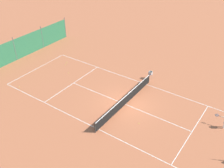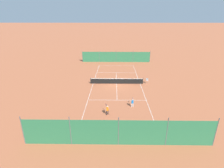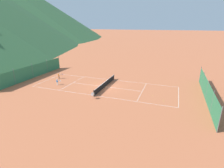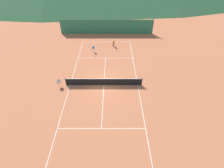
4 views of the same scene
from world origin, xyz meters
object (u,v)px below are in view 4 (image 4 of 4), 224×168
(tennis_ball_by_net_left, at_px, (141,126))
(tennis_ball_far_corner, at_px, (68,165))
(tennis_ball_service_box, at_px, (117,73))
(ball_hopper, at_px, (60,82))
(player_near_service, at_px, (114,42))
(tennis_net, at_px, (104,82))
(tennis_ball_alley_right, at_px, (62,167))
(player_near_baseline, at_px, (94,48))
(tennis_ball_alley_left, at_px, (86,146))

(tennis_ball_by_net_left, bearing_deg, tennis_ball_far_corner, -148.93)
(tennis_ball_service_box, relative_size, tennis_ball_far_corner, 1.00)
(tennis_ball_by_net_left, xyz_separation_m, ball_hopper, (-8.98, 5.96, 0.63))
(player_near_service, xyz_separation_m, tennis_ball_by_net_left, (2.46, -16.42, -0.66))
(tennis_net, distance_m, tennis_ball_alley_right, 10.45)
(player_near_service, relative_size, tennis_ball_alley_right, 18.06)
(tennis_ball_alley_right, height_order, ball_hopper, ball_hopper)
(tennis_ball_by_net_left, relative_size, ball_hopper, 0.07)
(tennis_ball_far_corner, height_order, tennis_ball_by_net_left, same)
(player_near_service, height_order, player_near_baseline, player_near_service)
(tennis_ball_far_corner, xyz_separation_m, ball_hopper, (-2.86, 9.65, 0.63))
(player_near_baseline, relative_size, ball_hopper, 1.28)
(tennis_ball_by_net_left, bearing_deg, tennis_net, 120.83)
(tennis_ball_service_box, bearing_deg, tennis_ball_alley_left, -104.99)
(tennis_ball_service_box, distance_m, tennis_ball_alley_right, 13.19)
(tennis_net, xyz_separation_m, tennis_ball_service_box, (1.60, 2.37, -0.47))
(player_near_baseline, relative_size, tennis_ball_service_box, 17.21)
(player_near_service, distance_m, tennis_ball_alley_left, 18.63)
(player_near_service, bearing_deg, tennis_ball_alley_left, -97.59)
(player_near_baseline, distance_m, tennis_ball_by_net_left, 15.55)
(tennis_ball_service_box, xyz_separation_m, ball_hopper, (-6.89, -2.59, 0.63))
(player_near_baseline, distance_m, tennis_ball_alley_left, 16.54)
(player_near_service, bearing_deg, tennis_net, -96.83)
(tennis_ball_far_corner, distance_m, tennis_ball_by_net_left, 7.15)
(player_near_service, height_order, tennis_ball_alley_left, player_near_service)
(tennis_ball_alley_left, height_order, tennis_ball_by_net_left, same)
(player_near_service, distance_m, tennis_ball_alley_right, 20.70)
(tennis_ball_alley_right, bearing_deg, tennis_ball_far_corner, 18.83)
(player_near_baseline, xyz_separation_m, tennis_ball_far_corner, (-0.48, -18.17, -0.63))
(tennis_ball_service_box, height_order, tennis_ball_by_net_left, same)
(player_near_service, relative_size, ball_hopper, 1.34)
(tennis_ball_service_box, bearing_deg, player_near_service, 92.73)
(ball_hopper, bearing_deg, tennis_ball_far_corner, -73.52)
(tennis_ball_service_box, xyz_separation_m, tennis_ball_alley_right, (-4.50, -12.39, 0.00))
(tennis_ball_alley_left, bearing_deg, tennis_net, 81.47)
(tennis_ball_by_net_left, distance_m, ball_hopper, 10.80)
(tennis_ball_alley_right, bearing_deg, player_near_baseline, 87.06)
(tennis_ball_service_box, bearing_deg, tennis_net, -124.09)
(tennis_net, height_order, tennis_ball_service_box, tennis_net)
(player_near_service, height_order, tennis_ball_by_net_left, player_near_service)
(tennis_net, bearing_deg, player_near_baseline, 103.25)
(player_near_baseline, bearing_deg, tennis_ball_service_box, -59.06)
(player_near_service, height_order, tennis_ball_far_corner, player_near_service)
(tennis_net, height_order, tennis_ball_alley_left, tennis_net)
(tennis_ball_service_box, distance_m, tennis_ball_far_corner, 12.89)
(player_near_baseline, distance_m, tennis_ball_alley_right, 18.36)
(tennis_net, height_order, tennis_ball_alley_right, tennis_net)
(tennis_ball_alley_left, bearing_deg, tennis_ball_alley_right, -132.55)
(tennis_ball_alley_left, xyz_separation_m, ball_hopper, (-4.06, 8.00, 0.63))
(tennis_ball_service_box, xyz_separation_m, tennis_ball_by_net_left, (2.09, -8.55, 0.00))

